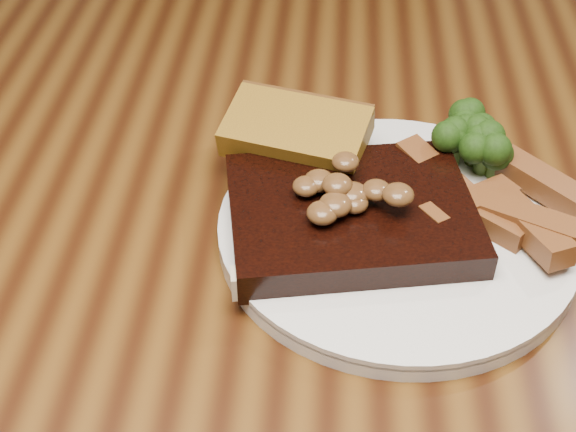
% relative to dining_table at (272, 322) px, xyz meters
% --- Properties ---
extents(dining_table, '(1.60, 0.90, 0.75)m').
position_rel_dining_table_xyz_m(dining_table, '(0.00, 0.00, 0.00)').
color(dining_table, '#4D2F0F').
rests_on(dining_table, ground).
extents(chair_far, '(0.46, 0.46, 0.91)m').
position_rel_dining_table_xyz_m(chair_far, '(-0.05, 0.70, -0.15)').
color(chair_far, black).
rests_on(chair_far, ground).
extents(plate, '(0.27, 0.27, 0.01)m').
position_rel_dining_table_xyz_m(plate, '(0.09, 0.01, 0.10)').
color(plate, silver).
rests_on(plate, dining_table).
extents(steak, '(0.19, 0.16, 0.03)m').
position_rel_dining_table_xyz_m(steak, '(0.06, 0.00, 0.12)').
color(steak, black).
rests_on(steak, plate).
extents(steak_bone, '(0.16, 0.04, 0.02)m').
position_rel_dining_table_xyz_m(steak_bone, '(0.06, -0.06, 0.11)').
color(steak_bone, '#BAAC90').
rests_on(steak_bone, plate).
extents(mushroom_pile, '(0.07, 0.07, 0.03)m').
position_rel_dining_table_xyz_m(mushroom_pile, '(0.06, -0.00, 0.14)').
color(mushroom_pile, '#56351B').
rests_on(mushroom_pile, steak).
extents(garlic_bread, '(0.12, 0.08, 0.02)m').
position_rel_dining_table_xyz_m(garlic_bread, '(0.01, 0.07, 0.12)').
color(garlic_bread, '#8E6419').
rests_on(garlic_bread, plate).
extents(potato_wedges, '(0.11, 0.11, 0.02)m').
position_rel_dining_table_xyz_m(potato_wedges, '(0.16, 0.02, 0.12)').
color(potato_wedges, brown).
rests_on(potato_wedges, plate).
extents(broccoli_cluster, '(0.07, 0.07, 0.04)m').
position_rel_dining_table_xyz_m(broccoli_cluster, '(0.16, 0.08, 0.12)').
color(broccoli_cluster, '#1B3B0D').
rests_on(broccoli_cluster, plate).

